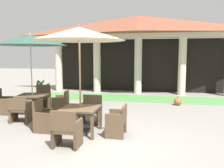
# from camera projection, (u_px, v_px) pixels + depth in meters

# --- Properties ---
(ground_plane) EXTENTS (60.00, 60.00, 0.00)m
(ground_plane) POSITION_uv_depth(u_px,v_px,m) (106.00, 145.00, 5.77)
(ground_plane) COLOR gray
(background_pavilion) EXTENTS (10.73, 2.46, 4.30)m
(background_pavilion) POSITION_uv_depth(u_px,v_px,m) (139.00, 35.00, 13.32)
(background_pavilion) COLOR beige
(background_pavilion) RESTS_ON ground
(lawn_strip) EXTENTS (12.53, 1.93, 0.01)m
(lawn_strip) POSITION_uv_depth(u_px,v_px,m) (134.00, 98.00, 11.94)
(lawn_strip) COLOR #519347
(lawn_strip) RESTS_ON ground
(patio_table_near_foreground) EXTENTS (0.99, 0.99, 0.73)m
(patio_table_near_foreground) POSITION_uv_depth(u_px,v_px,m) (80.00, 111.00, 6.55)
(patio_table_near_foreground) COLOR brown
(patio_table_near_foreground) RESTS_ON ground
(patio_umbrella_near_foreground) EXTENTS (2.44, 2.44, 2.94)m
(patio_umbrella_near_foreground) POSITION_uv_depth(u_px,v_px,m) (79.00, 35.00, 6.30)
(patio_umbrella_near_foreground) COLOR #2D2D2D
(patio_umbrella_near_foreground) RESTS_ON ground
(patio_chair_near_foreground_east) EXTENTS (0.50, 0.64, 0.82)m
(patio_chair_near_foreground_east) POSITION_uv_depth(u_px,v_px,m) (117.00, 121.00, 6.38)
(patio_chair_near_foreground_east) COLOR brown
(patio_chair_near_foreground_east) RESTS_ON ground
(patio_chair_near_foreground_south) EXTENTS (0.62, 0.52, 0.91)m
(patio_chair_near_foreground_south) POSITION_uv_depth(u_px,v_px,m) (67.00, 130.00, 5.57)
(patio_chair_near_foreground_south) COLOR brown
(patio_chair_near_foreground_south) RESTS_ON ground
(patio_chair_near_foreground_north) EXTENTS (0.64, 0.53, 0.87)m
(patio_chair_near_foreground_north) POSITION_uv_depth(u_px,v_px,m) (91.00, 110.00, 7.58)
(patio_chair_near_foreground_north) COLOR brown
(patio_chair_near_foreground_north) RESTS_ON ground
(patio_chair_near_foreground_west) EXTENTS (0.59, 0.56, 0.89)m
(patio_chair_near_foreground_west) POSITION_uv_depth(u_px,v_px,m) (46.00, 118.00, 6.77)
(patio_chair_near_foreground_west) COLOR brown
(patio_chair_near_foreground_west) RESTS_ON ground
(patio_table_mid_left) EXTENTS (1.15, 1.15, 0.72)m
(patio_table_mid_left) POSITION_uv_depth(u_px,v_px,m) (32.00, 97.00, 8.70)
(patio_table_mid_left) COLOR brown
(patio_table_mid_left) RESTS_ON ground
(patio_umbrella_mid_left) EXTENTS (2.58, 2.58, 2.92)m
(patio_umbrella_mid_left) POSITION_uv_depth(u_px,v_px,m) (30.00, 41.00, 8.46)
(patio_umbrella_mid_left) COLOR #2D2D2D
(patio_umbrella_mid_left) RESTS_ON ground
(patio_chair_mid_left_north) EXTENTS (0.69, 0.64, 0.92)m
(patio_chair_mid_left_north) POSITION_uv_depth(u_px,v_px,m) (42.00, 98.00, 9.79)
(patio_chair_mid_left_north) COLOR brown
(patio_chair_mid_left_north) RESTS_ON ground
(patio_chair_mid_left_west) EXTENTS (0.65, 0.65, 0.91)m
(patio_chair_mid_left_west) POSITION_uv_depth(u_px,v_px,m) (4.00, 103.00, 8.76)
(patio_chair_mid_left_west) COLOR brown
(patio_chair_mid_left_west) RESTS_ON ground
(patio_chair_mid_left_south) EXTENTS (0.67, 0.66, 0.82)m
(patio_chair_mid_left_south) POSITION_uv_depth(u_px,v_px,m) (21.00, 110.00, 7.67)
(patio_chair_mid_left_south) COLOR brown
(patio_chair_mid_left_south) RESTS_ON ground
(patio_chair_mid_left_east) EXTENTS (0.60, 0.68, 0.87)m
(patio_chair_mid_left_east) POSITION_uv_depth(u_px,v_px,m) (62.00, 103.00, 8.69)
(patio_chair_mid_left_east) COLOR brown
(patio_chair_mid_left_east) RESTS_ON ground
(potted_palm_left_edge) EXTENTS (0.61, 0.68, 1.14)m
(potted_palm_left_edge) POSITION_uv_depth(u_px,v_px,m) (43.00, 98.00, 10.23)
(potted_palm_left_edge) COLOR #995638
(potted_palm_left_edge) RESTS_ON ground
(terracotta_urn) EXTENTS (0.34, 0.34, 0.40)m
(terracotta_urn) POSITION_uv_depth(u_px,v_px,m) (178.00, 102.00, 10.31)
(terracotta_urn) COLOR #9E5633
(terracotta_urn) RESTS_ON ground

